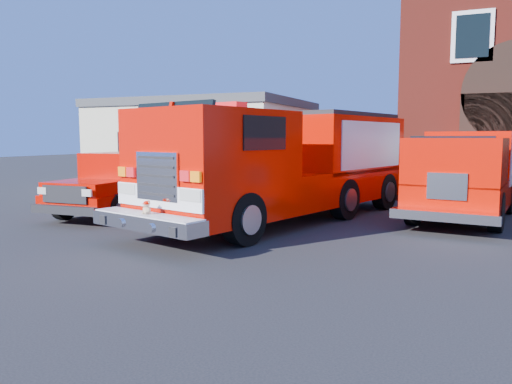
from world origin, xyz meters
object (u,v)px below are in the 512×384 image
at_px(pickup_truck, 129,184).
at_px(secondary_truck, 469,170).
at_px(side_building, 206,142).
at_px(fire_engine, 290,163).

height_order(pickup_truck, secondary_truck, secondary_truck).
relative_size(pickup_truck, secondary_truck, 0.73).
distance_m(pickup_truck, secondary_truck, 10.86).
xyz_separation_m(side_building, pickup_truck, (2.92, -10.52, -1.28)).
relative_size(fire_engine, secondary_truck, 1.32).
relative_size(fire_engine, pickup_truck, 1.81).
bearing_deg(fire_engine, secondary_truck, 32.85).
bearing_deg(side_building, secondary_truck, -27.30).
xyz_separation_m(side_building, secondary_truck, (13.10, -6.76, -0.78)).
bearing_deg(secondary_truck, pickup_truck, -159.73).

